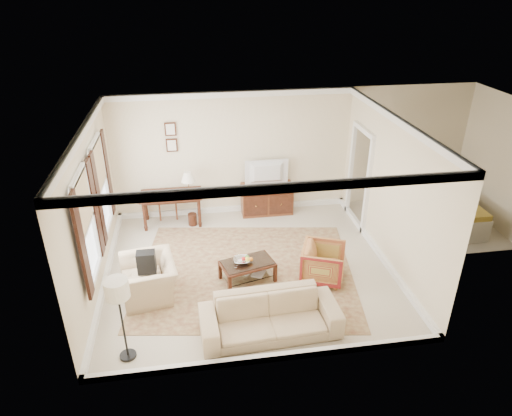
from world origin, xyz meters
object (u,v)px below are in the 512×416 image
object	(u,v)px
sofa	(270,311)
striped_armchair	(323,261)
sideboard	(267,199)
tv	(267,166)
writing_desk	(171,198)
coffee_table	(247,266)
club_armchair	(148,273)

from	to	relation	value
sofa	striped_armchair	bearing A→B (deg)	43.10
sideboard	tv	xyz separation A→B (m)	(0.00, -0.02, 0.85)
sideboard	sofa	world-z (taller)	sofa
writing_desk	coffee_table	size ratio (longest dim) A/B	1.27
tv	club_armchair	size ratio (longest dim) A/B	0.91
striped_armchair	tv	bearing A→B (deg)	33.75
sideboard	writing_desk	bearing A→B (deg)	-175.37
sideboard	club_armchair	bearing A→B (deg)	-133.05
striped_armchair	sofa	world-z (taller)	sofa
coffee_table	club_armchair	size ratio (longest dim) A/B	1.02
striped_armchair	sofa	xyz separation A→B (m)	(-1.24, -1.28, 0.04)
coffee_table	striped_armchair	world-z (taller)	striped_armchair
tv	striped_armchair	size ratio (longest dim) A/B	1.24
tv	sofa	bearing A→B (deg)	80.62
coffee_table	striped_armchair	bearing A→B (deg)	-6.79
sideboard	striped_armchair	distance (m)	2.87
striped_armchair	club_armchair	bearing A→B (deg)	112.03
writing_desk	sofa	size ratio (longest dim) A/B	0.62
writing_desk	sideboard	size ratio (longest dim) A/B	1.13
writing_desk	tv	bearing A→B (deg)	4.12
tv	sofa	distance (m)	4.20
writing_desk	striped_armchair	distance (m)	3.85
sofa	club_armchair	bearing A→B (deg)	143.73
club_armchair	sofa	bearing A→B (deg)	46.84
striped_armchair	writing_desk	bearing A→B (deg)	68.96
striped_armchair	sideboard	bearing A→B (deg)	33.68
sideboard	club_armchair	distance (m)	3.84
club_armchair	sofa	size ratio (longest dim) A/B	0.48
writing_desk	sideboard	bearing A→B (deg)	4.63
striped_armchair	sofa	distance (m)	1.78
tv	striped_armchair	world-z (taller)	tv
tv	coffee_table	xyz separation A→B (m)	(-0.83, -2.63, -0.92)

